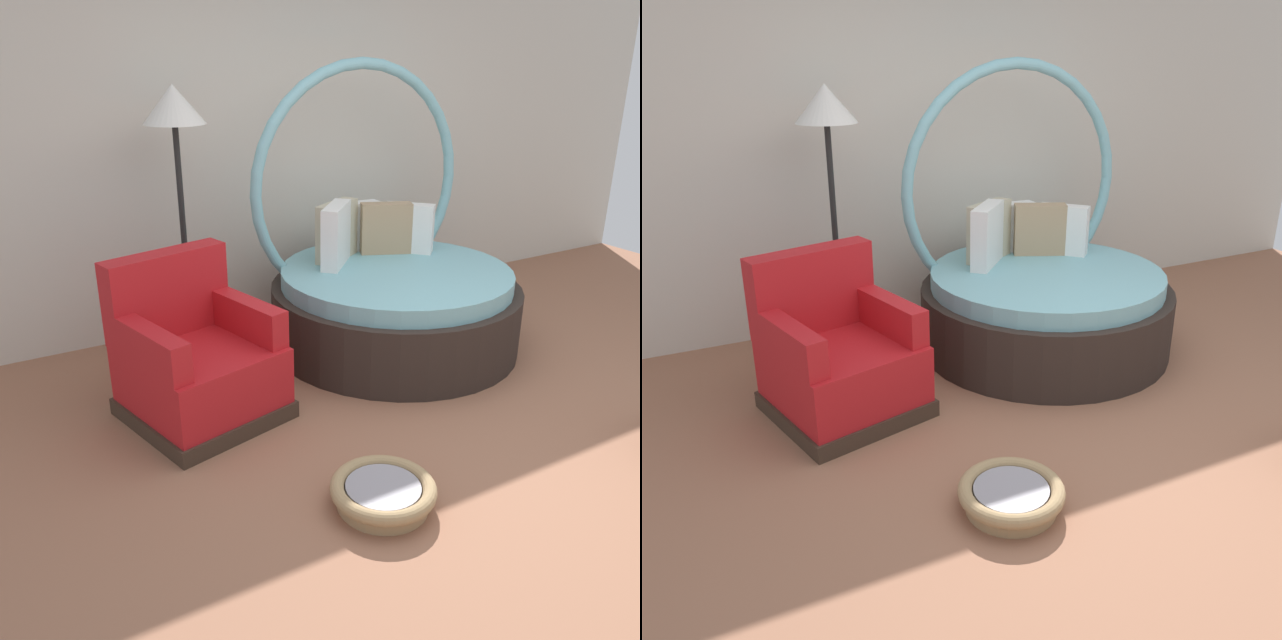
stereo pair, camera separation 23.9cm
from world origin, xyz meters
TOP-DOWN VIEW (x-y plane):
  - ground_plane at (0.00, 0.00)m, footprint 8.00×8.00m
  - back_wall at (0.00, 2.42)m, footprint 8.00×0.12m
  - round_daybed at (0.36, 1.39)m, footprint 1.78×1.78m
  - red_armchair at (-1.22, 1.08)m, footprint 0.96×0.96m
  - pet_basket at (-0.78, -0.19)m, footprint 0.51×0.51m
  - floor_lamp at (-0.96, 1.92)m, footprint 0.40×0.40m

SIDE VIEW (x-z plane):
  - ground_plane at x=0.00m, z-range -0.02..0.00m
  - pet_basket at x=-0.78m, z-range 0.01..0.14m
  - red_armchair at x=-1.22m, z-range -0.14..0.80m
  - round_daybed at x=0.36m, z-range -0.59..1.38m
  - back_wall at x=0.00m, z-range 0.00..2.79m
  - floor_lamp at x=-0.96m, z-range 0.62..2.44m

